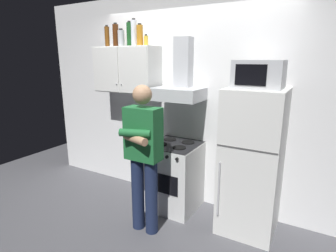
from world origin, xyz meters
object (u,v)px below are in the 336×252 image
(stove_oven, at_px, (174,176))
(upper_cabinet, at_px, (127,70))
(bottle_rum_dark, at_px, (116,35))
(bottle_spice_jar, at_px, (146,41))
(microwave, at_px, (259,74))
(bottle_beer_brown, at_px, (107,37))
(bottle_canister_steel, at_px, (121,38))
(bottle_vodka_clear, at_px, (134,33))
(person_standing, at_px, (143,155))
(bottle_liquor_amber, at_px, (140,35))
(bottle_wine_green, at_px, (129,34))
(range_hood, at_px, (180,84))
(refrigerator, at_px, (251,162))

(stove_oven, bearing_deg, upper_cabinet, 171.10)
(bottle_rum_dark, xyz_separation_m, bottle_spice_jar, (0.52, -0.04, -0.08))
(microwave, height_order, bottle_beer_brown, bottle_beer_brown)
(bottle_canister_steel, bearing_deg, bottle_rum_dark, 171.63)
(bottle_rum_dark, bearing_deg, bottle_spice_jar, -4.19)
(bottle_vodka_clear, bearing_deg, person_standing, -49.90)
(stove_oven, height_order, person_standing, person_standing)
(bottle_vodka_clear, height_order, bottle_liquor_amber, bottle_vodka_clear)
(bottle_wine_green, height_order, bottle_liquor_amber, bottle_wine_green)
(range_hood, height_order, bottle_rum_dark, bottle_rum_dark)
(stove_oven, height_order, bottle_wine_green, bottle_wine_green)
(upper_cabinet, distance_m, refrigerator, 2.00)
(stove_oven, bearing_deg, bottle_liquor_amber, 169.18)
(bottle_canister_steel, distance_m, bottle_beer_brown, 0.22)
(stove_oven, xyz_separation_m, range_hood, (0.00, 0.13, 1.16))
(microwave, xyz_separation_m, bottle_canister_steel, (-1.84, 0.12, 0.42))
(microwave, xyz_separation_m, bottle_beer_brown, (-2.06, 0.09, 0.44))
(refrigerator, xyz_separation_m, bottle_vodka_clear, (-1.61, 0.12, 1.41))
(range_hood, bearing_deg, bottle_canister_steel, 178.99)
(microwave, relative_size, bottle_vodka_clear, 1.42)
(microwave, xyz_separation_m, bottle_rum_dark, (-1.94, 0.14, 0.46))
(bottle_vodka_clear, bearing_deg, bottle_spice_jar, -1.33)
(refrigerator, height_order, bottle_beer_brown, bottle_beer_brown)
(refrigerator, relative_size, bottle_vodka_clear, 4.73)
(refrigerator, xyz_separation_m, microwave, (-0.00, 0.02, 0.94))
(bottle_spice_jar, relative_size, bottle_beer_brown, 0.50)
(microwave, bearing_deg, upper_cabinet, 176.52)
(range_hood, distance_m, refrigerator, 1.25)
(stove_oven, distance_m, microwave, 1.62)
(upper_cabinet, xyz_separation_m, microwave, (1.75, -0.11, -0.01))
(stove_oven, bearing_deg, bottle_rum_dark, 171.00)
(person_standing, xyz_separation_m, bottle_rum_dark, (-0.95, 0.76, 1.30))
(person_standing, bearing_deg, upper_cabinet, 135.74)
(stove_oven, xyz_separation_m, microwave, (0.95, 0.02, 1.31))
(bottle_wine_green, relative_size, bottle_vodka_clear, 0.94)
(range_hood, bearing_deg, stove_oven, -90.00)
(bottle_wine_green, xyz_separation_m, bottle_liquor_amber, (0.21, -0.06, -0.02))
(refrigerator, height_order, bottle_spice_jar, bottle_spice_jar)
(person_standing, bearing_deg, bottle_beer_brown, 145.89)
(upper_cabinet, height_order, stove_oven, upper_cabinet)
(range_hood, bearing_deg, upper_cabinet, -179.91)
(stove_oven, xyz_separation_m, bottle_rum_dark, (-1.00, 0.16, 1.77))
(bottle_canister_steel, bearing_deg, bottle_spice_jar, -3.14)
(stove_oven, height_order, bottle_beer_brown, bottle_beer_brown)
(bottle_wine_green, bearing_deg, upper_cabinet, -125.75)
(bottle_canister_steel, bearing_deg, bottle_beer_brown, -171.27)
(refrigerator, relative_size, bottle_liquor_amber, 5.90)
(bottle_rum_dark, distance_m, bottle_beer_brown, 0.12)
(bottle_spice_jar, bearing_deg, bottle_wine_green, 171.04)
(range_hood, xyz_separation_m, bottle_beer_brown, (-1.11, -0.02, 0.59))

